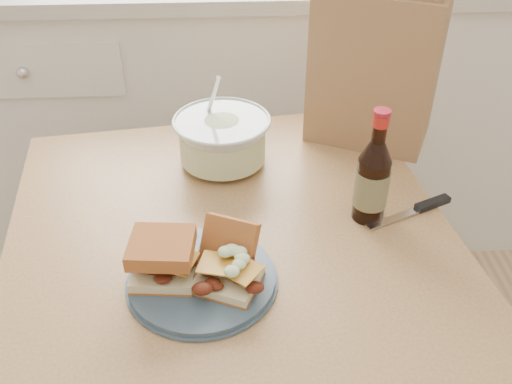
{
  "coord_description": "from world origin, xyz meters",
  "views": [
    {
      "loc": [
        0.07,
        -0.13,
        1.42
      ],
      "look_at": [
        0.12,
        0.73,
        0.79
      ],
      "focal_mm": 40.0,
      "sensor_mm": 36.0,
      "label": 1
    }
  ],
  "objects_px": {
    "plate": "(202,279)",
    "coleslaw_bowl": "(222,141)",
    "beer_bottle": "(372,180)",
    "paper_bag": "(375,66)",
    "dining_table": "(232,266)"
  },
  "relations": [
    {
      "from": "dining_table",
      "to": "plate",
      "type": "bearing_deg",
      "value": -116.92
    },
    {
      "from": "dining_table",
      "to": "coleslaw_bowl",
      "type": "height_order",
      "value": "coleslaw_bowl"
    },
    {
      "from": "plate",
      "to": "coleslaw_bowl",
      "type": "relative_size",
      "value": 1.18
    },
    {
      "from": "dining_table",
      "to": "plate",
      "type": "xyz_separation_m",
      "value": [
        -0.05,
        -0.15,
        0.11
      ]
    },
    {
      "from": "dining_table",
      "to": "beer_bottle",
      "type": "relative_size",
      "value": 4.02
    },
    {
      "from": "plate",
      "to": "coleslaw_bowl",
      "type": "bearing_deg",
      "value": 84.21
    },
    {
      "from": "dining_table",
      "to": "paper_bag",
      "type": "xyz_separation_m",
      "value": [
        0.34,
        0.34,
        0.28
      ]
    },
    {
      "from": "coleslaw_bowl",
      "to": "beer_bottle",
      "type": "bearing_deg",
      "value": -36.61
    },
    {
      "from": "coleslaw_bowl",
      "to": "beer_bottle",
      "type": "xyz_separation_m",
      "value": [
        0.29,
        -0.21,
        0.03
      ]
    },
    {
      "from": "plate",
      "to": "coleslaw_bowl",
      "type": "distance_m",
      "value": 0.38
    },
    {
      "from": "plate",
      "to": "coleslaw_bowl",
      "type": "height_order",
      "value": "coleslaw_bowl"
    },
    {
      "from": "beer_bottle",
      "to": "paper_bag",
      "type": "relative_size",
      "value": 0.67
    },
    {
      "from": "coleslaw_bowl",
      "to": "beer_bottle",
      "type": "height_order",
      "value": "beer_bottle"
    },
    {
      "from": "dining_table",
      "to": "plate",
      "type": "height_order",
      "value": "plate"
    },
    {
      "from": "paper_bag",
      "to": "plate",
      "type": "bearing_deg",
      "value": -103.5
    }
  ]
}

